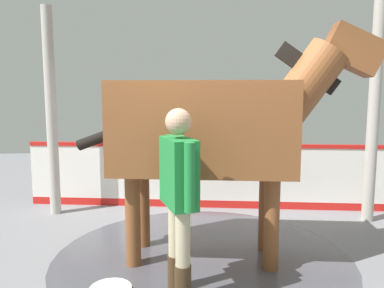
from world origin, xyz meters
The scene contains 7 objects.
ground_plane centered at (0.00, 0.00, -0.01)m, with size 16.00×16.00×0.02m, color gray.
wet_patch centered at (0.17, 0.00, 0.00)m, with size 3.33×3.33×0.00m, color #4C4C54.
barrier_wall centered at (0.52, 1.87, 0.48)m, with size 5.74×1.15×1.04m.
roof_post_near centered at (2.71, 0.96, 1.54)m, with size 0.16×0.16×3.08m, color #B7B2A8.
roof_post_far centered at (-1.85, 1.81, 1.54)m, with size 0.16×0.16×3.08m, color #B7B2A8.
horse centered at (0.28, -0.02, 1.48)m, with size 3.24×1.30×2.55m.
handler centered at (-0.16, -0.81, 0.99)m, with size 0.32×0.67×1.70m.
Camera 1 is at (-0.40, -4.09, 1.83)m, focal length 35.95 mm.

